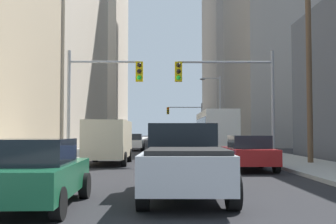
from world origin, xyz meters
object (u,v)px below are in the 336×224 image
Objects in this scene: pickup_truck_silver at (184,161)px; traffic_signal_far_right at (186,116)px; sedan_blue at (171,148)px; traffic_signal_near_left at (101,87)px; traffic_signal_near_right at (229,86)px; sedan_green at (34,173)px; sedan_grey at (196,140)px; city_bus at (215,129)px; sedan_white at (133,142)px; sedan_red at (248,153)px; cargo_van_beige at (109,139)px.

pickup_truck_silver is 0.91× the size of traffic_signal_far_right.
sedan_blue is 0.71× the size of traffic_signal_near_left.
sedan_green is at bearing -116.36° from traffic_signal_near_right.
sedan_grey is 26.22m from traffic_signal_near_left.
traffic_signal_far_right reaches higher than city_bus.
traffic_signal_near_right reaches higher than sedan_white.
sedan_red is 28.88m from sedan_grey.
traffic_signal_near_right is at bearing 0.01° from traffic_signal_near_left.
cargo_van_beige reaches higher than sedan_blue.
sedan_red is at bearing -86.92° from traffic_signal_near_right.
cargo_van_beige is 1.23× the size of sedan_grey.
traffic_signal_near_right is 1.00× the size of traffic_signal_far_right.
cargo_van_beige is at bearing 90.01° from sedan_green.
traffic_signal_near_left is (-7.81, -14.33, 2.12)m from city_bus.
sedan_red is 0.70× the size of traffic_signal_far_right.
traffic_signal_near_right is at bearing -68.50° from sedan_white.
cargo_van_beige is at bearing 106.76° from pickup_truck_silver.
traffic_signal_near_left reaches higher than sedan_white.
sedan_red is 0.99× the size of sedan_blue.
traffic_signal_near_left is (-3.81, 11.30, 3.12)m from pickup_truck_silver.
city_bus is 14.53m from traffic_signal_near_right.
traffic_signal_near_right and traffic_signal_far_right have the same top height.
sedan_grey is (6.57, 25.15, -0.52)m from cargo_van_beige.
sedan_green is at bearing -90.29° from sedan_white.
traffic_signal_near_left reaches higher than city_bus.
city_bus is 2.74× the size of sedan_red.
sedan_blue is (-4.08, -13.40, -1.16)m from city_bus.
traffic_signal_far_right is (-0.03, 40.71, 0.00)m from traffic_signal_near_right.
pickup_truck_silver is 3.72m from sedan_green.
sedan_blue is at bearing -97.71° from sedan_grey.
sedan_green is at bearing -155.35° from pickup_truck_silver.
city_bus is 28.19m from sedan_green.
traffic_signal_far_right reaches higher than sedan_grey.
city_bus is at bearing 62.89° from cargo_van_beige.
cargo_van_beige is 1.23× the size of sedan_green.
sedan_red is (3.20, 7.48, -0.16)m from pickup_truck_silver.
sedan_blue is at bearing -106.92° from city_bus.
city_bus reaches higher than sedan_green.
cargo_van_beige reaches higher than sedan_white.
cargo_van_beige is at bearing -162.96° from sedan_blue.
sedan_white is 0.70× the size of traffic_signal_far_right.
pickup_truck_silver is 1.04× the size of cargo_van_beige.
sedan_white is at bearing 96.80° from pickup_truck_silver.
pickup_truck_silver is (-4.00, -25.63, -1.00)m from city_bus.
sedan_white and sedan_grey have the same top height.
sedan_red is at bearing -71.85° from sedan_white.
cargo_van_beige is at bearing -117.11° from city_bus.
sedan_blue is (3.30, 1.01, -0.52)m from cargo_van_beige.
cargo_van_beige is 15.90m from sedan_white.
sedan_red and sedan_blue have the same top height.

